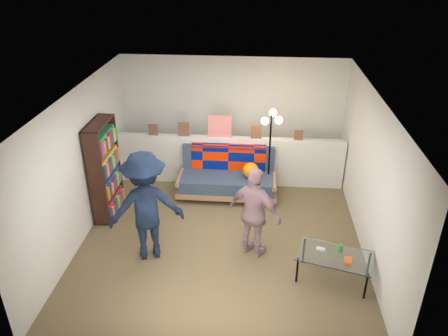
# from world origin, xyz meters

# --- Properties ---
(ground) EXTENTS (5.00, 5.00, 0.00)m
(ground) POSITION_xyz_m (0.00, 0.00, 0.00)
(ground) COLOR brown
(ground) RESTS_ON ground
(room_shell) EXTENTS (4.60, 5.05, 2.45)m
(room_shell) POSITION_xyz_m (0.00, 0.47, 1.67)
(room_shell) COLOR silver
(room_shell) RESTS_ON ground
(half_wall_ledge) EXTENTS (4.45, 0.15, 1.00)m
(half_wall_ledge) POSITION_xyz_m (0.00, 1.80, 0.50)
(half_wall_ledge) COLOR silver
(half_wall_ledge) RESTS_ON ground
(ledge_decor) EXTENTS (2.97, 0.02, 0.45)m
(ledge_decor) POSITION_xyz_m (-0.23, 1.78, 1.18)
(ledge_decor) COLOR brown
(ledge_decor) RESTS_ON half_wall_ledge
(futon_sofa) EXTENTS (1.88, 0.92, 0.80)m
(futon_sofa) POSITION_xyz_m (0.00, 1.37, 0.37)
(futon_sofa) COLOR #A57150
(futon_sofa) RESTS_ON ground
(bookshelf) EXTENTS (0.29, 0.86, 1.73)m
(bookshelf) POSITION_xyz_m (-2.08, 0.52, 0.81)
(bookshelf) COLOR black
(bookshelf) RESTS_ON ground
(coffee_table) EXTENTS (1.16, 0.83, 0.54)m
(coffee_table) POSITION_xyz_m (1.69, -0.95, 0.41)
(coffee_table) COLOR black
(coffee_table) RESTS_ON ground
(floor_lamp) EXTENTS (0.37, 0.30, 1.69)m
(floor_lamp) POSITION_xyz_m (0.77, 1.45, 1.20)
(floor_lamp) COLOR black
(floor_lamp) RESTS_ON ground
(person_left) EXTENTS (1.28, 0.97, 1.75)m
(person_left) POSITION_xyz_m (-1.08, -0.59, 0.87)
(person_left) COLOR black
(person_left) RESTS_ON ground
(person_right) EXTENTS (0.93, 0.74, 1.48)m
(person_right) POSITION_xyz_m (0.54, -0.43, 0.74)
(person_right) COLOR pink
(person_right) RESTS_ON ground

